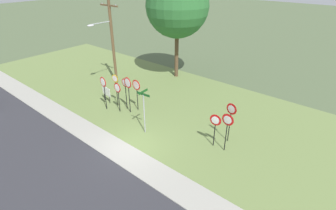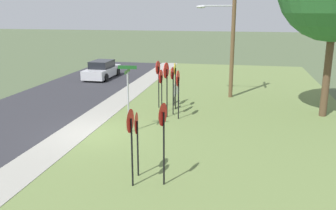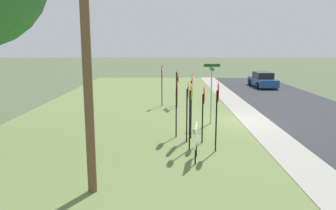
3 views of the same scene
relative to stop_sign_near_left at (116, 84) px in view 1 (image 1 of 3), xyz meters
The scene contains 17 objects.
ground_plane 5.78m from the stop_sign_near_left, 31.65° to the right, with size 160.00×160.00×0.00m, color #4C5B3D.
road_asphalt 9.17m from the stop_sign_near_left, 58.71° to the right, with size 44.00×6.40×0.01m, color #2D2D33.
sidewalk_strip 6.21m from the stop_sign_near_left, 38.24° to the right, with size 44.00×1.60×0.06m, color #99968C.
grass_median 5.90m from the stop_sign_near_left, 33.81° to the left, with size 44.00×12.00×0.04m, color olive.
stop_sign_near_left is the anchor object (origin of this frame).
stop_sign_near_right 1.80m from the stop_sign_near_left, 14.87° to the left, with size 0.77×0.10×2.43m.
stop_sign_far_left 1.07m from the stop_sign_near_left, 32.68° to the right, with size 0.71×0.11×2.30m.
stop_sign_far_center 0.98m from the stop_sign_near_left, ahead, with size 0.62×0.11×2.47m.
stop_sign_far_right 1.58m from the stop_sign_near_left, ahead, with size 0.78×0.13×2.77m.
stop_sign_center_tall 0.98m from the stop_sign_near_left, 99.20° to the right, with size 0.73×0.12×2.60m.
yield_sign_near_left 8.88m from the stop_sign_near_left, ahead, with size 0.69×0.14×2.62m.
yield_sign_near_right 9.07m from the stop_sign_near_left, ahead, with size 0.72×0.10×2.45m.
yield_sign_far_left 8.35m from the stop_sign_near_left, ahead, with size 0.70×0.13×2.15m.
street_name_post 4.42m from the stop_sign_near_left, 17.12° to the right, with size 0.96×0.81×2.98m.
utility_pole 5.02m from the stop_sign_near_left, 142.51° to the left, with size 2.10×2.37×7.64m.
notice_board 1.48m from the stop_sign_near_left, behind, with size 1.09×0.17×1.25m.
oak_tree_left 8.98m from the stop_sign_near_left, 91.85° to the left, with size 5.52×5.52×9.26m.
Camera 1 is at (9.51, -8.08, 9.49)m, focal length 27.38 mm.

